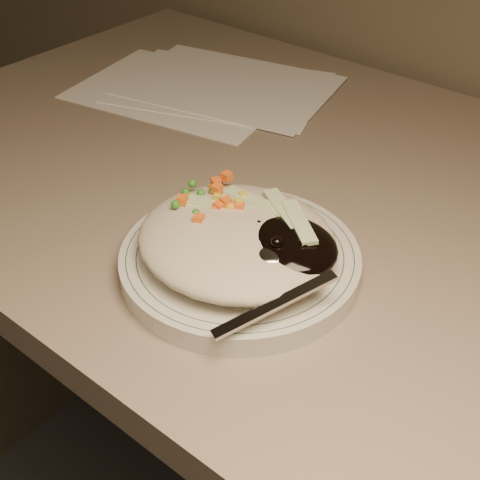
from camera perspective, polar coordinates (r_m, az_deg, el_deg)
The scene contains 5 objects.
desk at distance 0.86m, azimuth 12.13°, elevation -9.87°, with size 1.40×0.70×0.74m.
plate at distance 0.64m, azimuth 0.00°, elevation -1.85°, with size 0.23×0.23×0.02m, color silver.
plate_rim at distance 0.64m, azimuth 0.00°, elevation -1.15°, with size 0.22×0.22×0.00m.
meal at distance 0.62m, azimuth 0.25°, elevation 0.24°, with size 0.21×0.19×0.05m.
papers at distance 1.01m, azimuth -2.55°, elevation 12.86°, with size 0.38×0.33×0.00m.
Camera 1 is at (0.23, 0.83, 1.15)m, focal length 50.00 mm.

